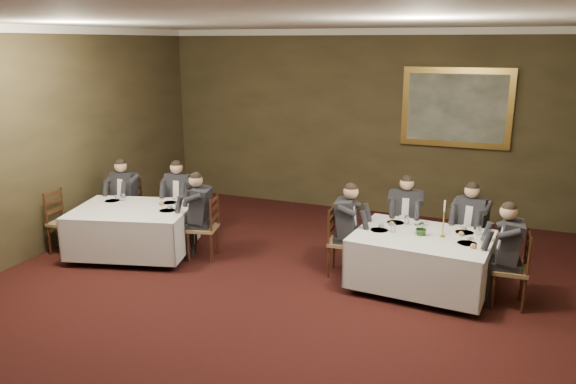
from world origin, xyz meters
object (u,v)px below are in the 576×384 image
Objects in this scene: chair_sec_backright at (181,221)px; table_second at (133,227)px; diner_main_endleft at (344,240)px; diner_sec_endright at (203,226)px; chair_main_endleft at (343,255)px; diner_sec_backleft at (127,206)px; diner_main_endright at (510,267)px; painting at (456,108)px; diner_main_backleft at (405,229)px; chair_main_endright at (509,284)px; table_main at (421,257)px; chair_sec_endright at (204,240)px; diner_sec_backright at (180,208)px; candlestick at (443,223)px; chair_sec_endleft at (66,235)px; chair_sec_backleft at (128,219)px; chair_main_backright at (468,253)px; centerpiece at (422,227)px; diner_main_backright at (469,238)px; chair_main_backleft at (404,242)px.

table_second is at bearing 67.13° from chair_sec_backright.
diner_main_endleft is 2.20m from diner_sec_endright.
chair_main_endleft is 0.74× the size of diner_sec_endright.
table_second is at bearing 129.55° from diner_sec_backleft.
painting is at bearing 14.46° from diner_main_endright.
diner_main_backleft and diner_sec_endright have the same top height.
chair_main_endright is (1.52, -1.03, -0.23)m from diner_main_backleft.
table_main is 1.88× the size of chair_sec_endright.
chair_sec_endright is at bearing 86.48° from chair_main_endright.
diner_sec_backright is (-5.27, 0.68, 0.00)m from diner_main_endright.
chair_sec_endright is at bearing -177.48° from candlestick.
diner_sec_endright is 2.26m from chair_sec_endleft.
candlestick reaches higher than chair_main_endleft.
diner_main_backleft reaches higher than chair_sec_backleft.
table_second is at bearing 89.49° from chair_main_endright.
diner_main_endright is 6.21m from chair_sec_backleft.
diner_main_backleft is 0.98m from chair_main_backright.
table_main is at bearing -90.00° from painting.
chair_main_endleft is at bearing -98.28° from diner_sec_endright.
table_main is 3.31m from diner_sec_endright.
table_main is at bearing 70.36° from chair_main_backright.
diner_main_endleft reaches higher than centerpiece.
diner_main_backright is at bearing -178.25° from diner_sec_backleft.
chair_sec_endleft is (-2.18, -0.59, 0.00)m from chair_sec_endright.
diner_sec_endright is at bearing 129.61° from chair_sec_backright.
diner_main_backleft is at bearing 51.99° from diner_main_endright.
diner_sec_backright is 5.20m from painting.
chair_main_backright is (0.95, -0.07, -0.23)m from diner_main_backleft.
candlestick is (5.33, -0.29, 0.44)m from diner_sec_backleft.
chair_main_endleft and chair_sec_endright have the same top height.
chair_main_endright reaches higher than table_second.
chair_main_backright is 0.74× the size of diner_sec_backright.
table_main is 5.10m from chair_sec_backleft.
diner_main_endleft is (0.01, 0.00, 0.23)m from chair_main_endleft.
diner_sec_backleft reaches higher than chair_main_endright.
diner_main_endleft is 1.43m from candlestick.
diner_main_endleft reaches higher than chair_main_endleft.
chair_sec_endright is (-3.29, -0.11, -0.17)m from table_main.
table_main is at bearing 161.50° from diner_sec_backright.
chair_sec_backleft is at bearing 4.09° from diner_sec_backright.
diner_main_backleft reaches higher than centerpiece.
chair_main_backleft reaches higher than table_second.
diner_sec_backright is 4.46m from candlestick.
table_main is 3.67m from painting.
chair_main_backright reaches higher than table_main.
diner_sec_backright is at bearing 131.18° from chair_sec_endleft.
diner_main_backleft is 1.00× the size of diner_sec_endright.
diner_main_backleft reaches higher than chair_main_backleft.
diner_main_backleft is 5.64× the size of centerpiece.
centerpiece is at bearing 5.33° from table_second.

